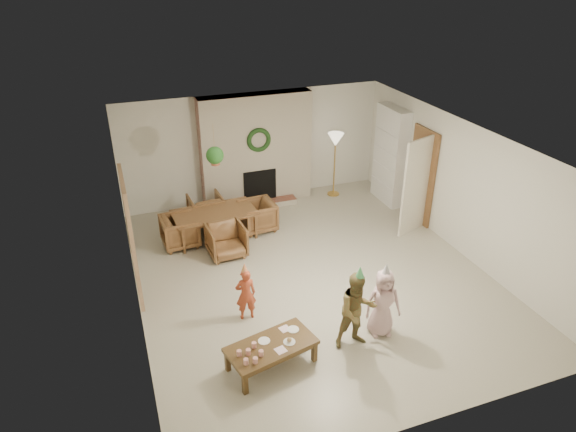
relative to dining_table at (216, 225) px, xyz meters
name	(u,v)px	position (x,y,z in m)	size (l,w,h in m)	color
floor	(311,275)	(1.30, -1.90, -0.29)	(7.00, 7.00, 0.00)	#B7B29E
ceiling	(315,142)	(1.30, -1.90, 2.21)	(7.00, 7.00, 0.00)	white
wall_back	(254,147)	(1.30, 1.60, 0.96)	(7.00, 7.00, 0.00)	silver
wall_front	(432,347)	(1.30, -5.40, 0.96)	(7.00, 7.00, 0.00)	silver
wall_left	(129,244)	(-1.70, -1.90, 0.96)	(7.00, 7.00, 0.00)	silver
wall_right	(461,188)	(4.30, -1.90, 0.96)	(7.00, 7.00, 0.00)	silver
fireplace_mass	(256,150)	(1.30, 1.40, 0.96)	(2.50, 0.40, 2.50)	#541618
fireplace_hearth	(262,204)	(1.30, 1.05, -0.23)	(1.60, 0.30, 0.12)	maroon
fireplace_firebox	(260,186)	(1.30, 1.22, 0.16)	(0.75, 0.12, 0.75)	black
fireplace_wreath	(259,140)	(1.30, 1.17, 1.26)	(0.54, 0.54, 0.10)	#153714
floor_lamp_base	(333,194)	(3.10, 1.10, -0.27)	(0.28, 0.28, 0.03)	gold
floor_lamp_post	(334,167)	(3.10, 1.10, 0.42)	(0.03, 0.03, 1.37)	gold
floor_lamp_shade	(336,140)	(3.10, 1.10, 1.08)	(0.37, 0.37, 0.30)	beige
bookshelf_carcass	(390,156)	(4.14, 0.40, 0.81)	(0.30, 1.00, 2.20)	white
bookshelf_shelf_a	(387,182)	(4.12, 0.40, 0.16)	(0.30, 0.92, 0.03)	white
bookshelf_shelf_b	(388,166)	(4.12, 0.40, 0.56)	(0.30, 0.92, 0.03)	white
bookshelf_shelf_c	(390,149)	(4.12, 0.40, 0.96)	(0.30, 0.92, 0.03)	white
bookshelf_shelf_d	(392,132)	(4.12, 0.40, 1.36)	(0.30, 0.92, 0.03)	white
books_row_lower	(390,179)	(4.10, 0.25, 0.30)	(0.20, 0.40, 0.24)	#9E3F1D
books_row_mid	(387,160)	(4.10, 0.45, 0.70)	(0.20, 0.44, 0.24)	navy
books_row_upper	(392,145)	(4.10, 0.30, 1.09)	(0.20, 0.36, 0.22)	#AF9625
door_frame	(422,176)	(4.26, -0.70, 0.73)	(0.05, 0.86, 2.04)	brown
door_leaf	(416,187)	(3.88, -1.08, 0.71)	(0.05, 0.80, 2.00)	beige
curtain_panel	(131,237)	(-1.66, -1.70, 0.96)	(0.06, 1.20, 2.00)	tan
dining_table	(216,225)	(0.00, 0.00, 0.00)	(1.63, 0.91, 0.57)	brown
dining_chair_near	(226,240)	(0.05, -0.72, 0.03)	(0.68, 0.70, 0.63)	brown
dining_chair_far	(206,209)	(-0.05, 0.72, 0.03)	(0.68, 0.70, 0.63)	brown
dining_chair_left	(180,231)	(-0.72, -0.05, 0.03)	(0.68, 0.70, 0.63)	brown
dining_chair_right	(257,216)	(0.89, 0.06, 0.03)	(0.68, 0.70, 0.63)	brown
hanging_plant_cord	(214,143)	(0.00, -0.40, 1.86)	(0.01, 0.01, 0.70)	tan
hanging_plant_pot	(215,162)	(0.00, -0.40, 1.51)	(0.16, 0.16, 0.12)	#9B4E32
hanging_plant_foliage	(215,155)	(0.00, -0.40, 1.63)	(0.32, 0.32, 0.32)	#1A4C19
coffee_table_top	(271,346)	(-0.08, -3.81, 0.06)	(1.23, 0.61, 0.06)	#52391B
coffee_table_apron	(271,350)	(-0.08, -3.81, 0.00)	(1.13, 0.52, 0.08)	#52391B
coffee_leg_fl	(245,384)	(-0.57, -4.18, -0.13)	(0.07, 0.07, 0.32)	#52391B
coffee_leg_fr	(314,352)	(0.52, -3.93, -0.13)	(0.07, 0.07, 0.32)	#52391B
coffee_leg_bl	(228,361)	(-0.68, -3.69, -0.13)	(0.07, 0.07, 0.32)	#52391B
coffee_leg_br	(295,332)	(0.40, -3.44, -0.13)	(0.07, 0.07, 0.32)	#52391B
cup_a	(246,362)	(-0.51, -4.05, 0.13)	(0.07, 0.07, 0.08)	white
cup_b	(239,353)	(-0.55, -3.87, 0.13)	(0.07, 0.07, 0.08)	white
cup_c	(255,360)	(-0.39, -4.07, 0.13)	(0.07, 0.07, 0.08)	white
cup_d	(248,352)	(-0.43, -3.89, 0.13)	(0.07, 0.07, 0.08)	white
cup_e	(261,353)	(-0.28, -3.97, 0.13)	(0.07, 0.07, 0.08)	white
cup_f	(254,345)	(-0.32, -3.79, 0.13)	(0.07, 0.07, 0.08)	white
plate_a	(264,341)	(-0.15, -3.71, 0.09)	(0.17, 0.17, 0.01)	white
plate_b	(289,342)	(0.17, -3.85, 0.09)	(0.17, 0.17, 0.01)	white
plate_c	(293,329)	(0.31, -3.62, 0.09)	(0.17, 0.17, 0.01)	white
food_scoop	(289,340)	(0.17, -3.85, 0.13)	(0.07, 0.07, 0.07)	tan
napkin_left	(281,350)	(0.00, -3.96, 0.09)	(0.14, 0.14, 0.01)	#FFBBD4
napkin_right	(285,329)	(0.20, -3.57, 0.09)	(0.14, 0.14, 0.01)	#FFBBD4
child_red	(246,294)	(-0.12, -2.66, 0.16)	(0.33, 0.21, 0.89)	#B04225
party_hat_red	(245,268)	(-0.12, -2.66, 0.64)	(0.12, 0.12, 0.17)	gold
child_plaid	(357,311)	(1.22, -3.80, 0.32)	(0.59, 0.46, 1.22)	brown
party_hat_plaid	(360,272)	(1.22, -3.80, 0.97)	(0.14, 0.14, 0.20)	#4EB668
child_pink	(383,303)	(1.70, -3.70, 0.26)	(0.54, 0.35, 1.10)	#CFA6AA
party_hat_pink	(386,269)	(1.70, -3.70, 0.85)	(0.14, 0.14, 0.20)	#B1AFB6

